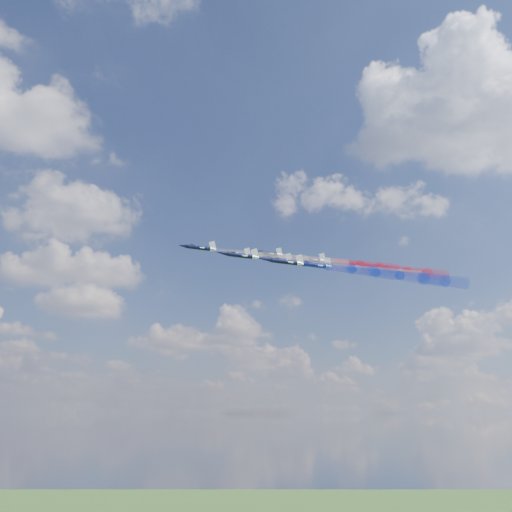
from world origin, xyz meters
TOP-DOWN VIEW (x-y plane):
  - jet_lead at (-29.14, 9.05)m, footprint 13.21×12.24m
  - trail_lead at (-7.23, 0.85)m, footprint 36.36×17.41m
  - jet_inner_left at (-22.19, -3.14)m, footprint 13.21×12.24m
  - trail_inner_left at (-0.29, -11.35)m, footprint 36.36×17.41m
  - jet_inner_right at (-16.15, 13.46)m, footprint 13.21×12.24m
  - trail_inner_right at (5.76, 5.25)m, footprint 36.36×17.41m
  - jet_outer_left at (-15.02, -13.78)m, footprint 13.21×12.24m
  - trail_outer_left at (6.88, -21.98)m, footprint 36.36×17.41m
  - jet_center_third at (-8.92, 1.87)m, footprint 13.21×12.24m
  - trail_center_third at (12.99, -6.33)m, footprint 36.36×17.41m
  - jet_outer_right at (-3.11, 17.42)m, footprint 13.21×12.24m
  - trail_outer_right at (18.79, 9.22)m, footprint 36.36×17.41m
  - jet_rear_left at (-4.10, -10.36)m, footprint 13.21×12.24m
  - trail_rear_left at (17.81, -18.56)m, footprint 36.36×17.41m
  - jet_rear_right at (3.79, 3.83)m, footprint 13.21×12.24m
  - trail_rear_right at (25.70, -4.37)m, footprint 36.36×17.41m

SIDE VIEW (x-z plane):
  - trail_outer_left at x=6.88m, z-range 160.72..168.60m
  - trail_rear_left at x=17.81m, z-range 162.01..169.90m
  - jet_outer_left at x=-15.02m, z-range 163.57..169.97m
  - trail_inner_left at x=-0.29m, z-range 164.09..171.98m
  - jet_rear_left at x=-4.10m, z-range 164.86..171.26m
  - trail_center_third at x=12.99m, z-range 165.87..173.76m
  - jet_inner_left at x=-22.19m, z-range 166.94..173.35m
  - jet_center_third at x=-8.92m, z-range 168.72..175.13m
  - trail_rear_right at x=25.70m, z-range 168.05..175.93m
  - trail_lead at x=-7.23m, z-range 168.52..176.41m
  - trail_inner_right at x=5.76m, z-range 169.53..177.42m
  - jet_rear_right at x=3.79m, z-range 170.90..177.30m
  - jet_lead at x=-29.14m, z-range 171.37..177.78m
  - jet_inner_right at x=-16.15m, z-range 172.38..178.79m
  - trail_outer_right at x=18.79m, z-range 172.42..180.31m
  - jet_outer_right at x=-3.11m, z-range 175.27..181.68m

